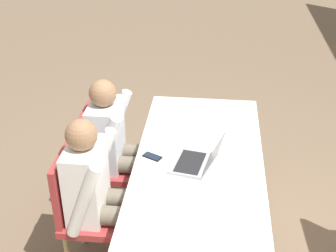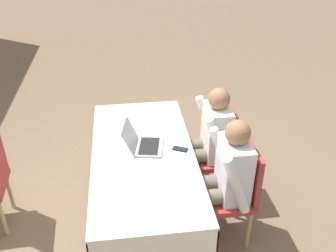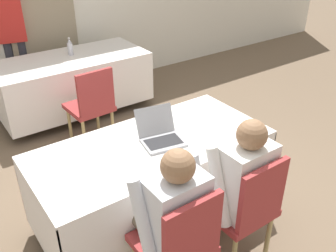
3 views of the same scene
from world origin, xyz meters
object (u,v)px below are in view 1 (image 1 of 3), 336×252
object	(u,v)px
chair_near_right	(85,207)
person_white_shirt	(99,189)
chair_near_left	(105,159)
cell_phone	(152,157)
person_checkered_shirt	(117,142)
laptop	(197,160)

from	to	relation	value
chair_near_right	person_white_shirt	distance (m)	0.19
chair_near_left	chair_near_right	bearing A→B (deg)	-180.00
cell_phone	chair_near_right	size ratio (longest dim) A/B	0.16
chair_near_left	person_checkered_shirt	distance (m)	0.19
cell_phone	person_checkered_shirt	bearing A→B (deg)	-106.05
person_checkered_shirt	chair_near_right	bearing A→B (deg)	169.85
laptop	cell_phone	size ratio (longest dim) A/B	2.65
chair_near_left	person_white_shirt	xyz separation A→B (m)	(0.58, 0.10, 0.16)
laptop	chair_near_right	distance (m)	0.81
laptop	person_white_shirt	world-z (taller)	person_white_shirt
laptop	person_checkered_shirt	distance (m)	0.74
cell_phone	person_white_shirt	xyz separation A→B (m)	(0.28, -0.31, -0.09)
chair_near_left	person_white_shirt	size ratio (longest dim) A/B	0.78
cell_phone	person_white_shirt	size ratio (longest dim) A/B	0.12
chair_near_right	person_white_shirt	bearing A→B (deg)	-90.00
laptop	chair_near_right	world-z (taller)	laptop
chair_near_left	person_white_shirt	distance (m)	0.61
person_checkered_shirt	laptop	bearing A→B (deg)	-120.28
chair_near_left	person_checkered_shirt	bearing A→B (deg)	-90.00
chair_near_right	cell_phone	bearing A→B (deg)	-56.09
laptop	cell_phone	world-z (taller)	laptop
laptop	person_checkered_shirt	xyz separation A→B (m)	(-0.37, -0.63, -0.13)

